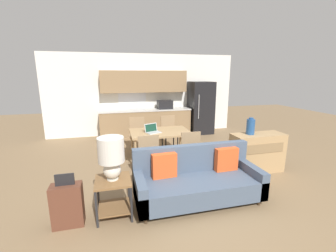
# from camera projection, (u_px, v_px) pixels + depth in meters

# --- Properties ---
(ground_plane) EXTENTS (20.00, 20.00, 0.00)m
(ground_plane) POSITION_uv_depth(u_px,v_px,m) (188.00, 204.00, 3.60)
(ground_plane) COLOR #7F6647
(wall_back) EXTENTS (6.40, 0.07, 2.70)m
(wall_back) POSITION_uv_depth(u_px,v_px,m) (144.00, 95.00, 7.66)
(wall_back) COLOR silver
(wall_back) RESTS_ON ground_plane
(kitchen_counter) EXTENTS (3.00, 0.65, 2.15)m
(kitchen_counter) POSITION_uv_depth(u_px,v_px,m) (146.00, 111.00, 7.49)
(kitchen_counter) COLOR #8E704C
(kitchen_counter) RESTS_ON ground_plane
(refrigerator) EXTENTS (0.77, 0.77, 1.79)m
(refrigerator) POSITION_uv_depth(u_px,v_px,m) (201.00, 108.00, 7.83)
(refrigerator) COLOR black
(refrigerator) RESTS_ON ground_plane
(dining_table) EXTENTS (1.38, 0.94, 0.72)m
(dining_table) POSITION_uv_depth(u_px,v_px,m) (160.00, 134.00, 5.28)
(dining_table) COLOR tan
(dining_table) RESTS_ON ground_plane
(couch) EXTENTS (2.02, 0.80, 0.88)m
(couch) POSITION_uv_depth(u_px,v_px,m) (196.00, 180.00, 3.67)
(couch) COLOR #3D2D1E
(couch) RESTS_ON ground_plane
(side_table) EXTENTS (0.50, 0.50, 0.57)m
(side_table) POSITION_uv_depth(u_px,v_px,m) (114.00, 191.00, 3.24)
(side_table) COLOR brown
(side_table) RESTS_ON ground_plane
(table_lamp) EXTENTS (0.37, 0.37, 0.62)m
(table_lamp) POSITION_uv_depth(u_px,v_px,m) (111.00, 155.00, 3.13)
(table_lamp) COLOR silver
(table_lamp) RESTS_ON side_table
(credenza) EXTENTS (1.11, 0.44, 0.82)m
(credenza) POSITION_uv_depth(u_px,v_px,m) (257.00, 153.00, 4.76)
(credenza) COLOR tan
(credenza) RESTS_ON ground_plane
(vase) EXTENTS (0.17, 0.17, 0.35)m
(vase) POSITION_uv_depth(u_px,v_px,m) (251.00, 127.00, 4.62)
(vase) COLOR #234C84
(vase) RESTS_ON credenza
(dining_chair_far_left) EXTENTS (0.45, 0.45, 0.91)m
(dining_chair_far_left) POSITION_uv_depth(u_px,v_px,m) (138.00, 133.00, 5.99)
(dining_chair_far_left) COLOR #997A56
(dining_chair_far_left) RESTS_ON ground_plane
(dining_chair_near_right) EXTENTS (0.44, 0.44, 0.91)m
(dining_chair_near_right) POSITION_uv_depth(u_px,v_px,m) (189.00, 149.00, 4.68)
(dining_chair_near_right) COLOR #997A56
(dining_chair_near_right) RESTS_ON ground_plane
(dining_chair_near_left) EXTENTS (0.44, 0.44, 0.91)m
(dining_chair_near_left) POSITION_uv_depth(u_px,v_px,m) (148.00, 154.00, 4.43)
(dining_chair_near_left) COLOR #997A56
(dining_chair_near_left) RESTS_ON ground_plane
(dining_chair_far_right) EXTENTS (0.45, 0.45, 0.91)m
(dining_chair_far_right) POSITION_uv_depth(u_px,v_px,m) (169.00, 131.00, 6.22)
(dining_chair_far_right) COLOR #997A56
(dining_chair_far_right) RESTS_ON ground_plane
(laptop) EXTENTS (0.39, 0.35, 0.20)m
(laptop) POSITION_uv_depth(u_px,v_px,m) (152.00, 130.00, 5.16)
(laptop) COLOR #B7BABC
(laptop) RESTS_ON dining_table
(suitcase) EXTENTS (0.40, 0.22, 0.76)m
(suitcase) POSITION_uv_depth(u_px,v_px,m) (67.00, 205.00, 3.04)
(suitcase) COLOR brown
(suitcase) RESTS_ON ground_plane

